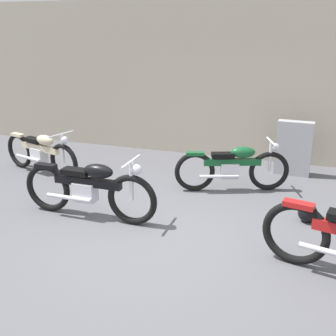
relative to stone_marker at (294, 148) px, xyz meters
The scene contains 7 objects.
ground_plane 3.57m from the stone_marker, 117.49° to the right, with size 40.00×40.00×0.00m, color #56565B.
building_wall 2.13m from the stone_marker, 152.87° to the left, with size 18.00×0.30×3.21m, color #B2A893.
stone_marker is the anchor object (origin of this frame).
helmet 2.05m from the stone_marker, 81.25° to the right, with size 0.27×0.27×0.27m, color black.
motorcycle_black 3.94m from the stone_marker, 133.40° to the right, with size 2.12×0.59×0.95m.
motorcycle_green 1.48m from the stone_marker, 128.70° to the right, with size 1.86×0.86×0.87m.
motorcycle_cream 4.75m from the stone_marker, 161.82° to the right, with size 1.91×0.75×0.88m.
Camera 1 is at (1.72, -4.47, 2.64)m, focal length 43.19 mm.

